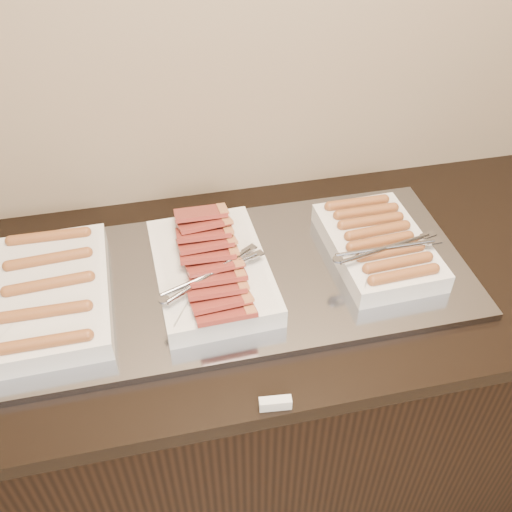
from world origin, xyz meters
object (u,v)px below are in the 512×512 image
(counter, at_px, (227,393))
(dish_right, at_px, (378,245))
(dish_left, at_px, (48,293))
(dish_center, at_px, (211,269))
(warming_tray, at_px, (216,281))

(counter, bearing_deg, dish_right, -0.65)
(dish_left, bearing_deg, dish_center, -1.73)
(dish_right, bearing_deg, counter, 177.46)
(counter, height_order, warming_tray, warming_tray)
(dish_left, xyz_separation_m, dish_center, (0.37, -0.00, 0.01))
(dish_center, distance_m, dish_right, 0.41)
(warming_tray, xyz_separation_m, dish_right, (0.40, -0.00, 0.04))
(warming_tray, height_order, dish_right, dish_right)
(counter, bearing_deg, warming_tray, 180.00)
(dish_right, bearing_deg, dish_center, 177.97)
(dish_left, bearing_deg, warming_tray, -1.19)
(dish_left, bearing_deg, dish_right, -1.52)
(counter, relative_size, warming_tray, 1.72)
(counter, height_order, dish_center, dish_center)
(dish_right, bearing_deg, warming_tray, 177.47)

